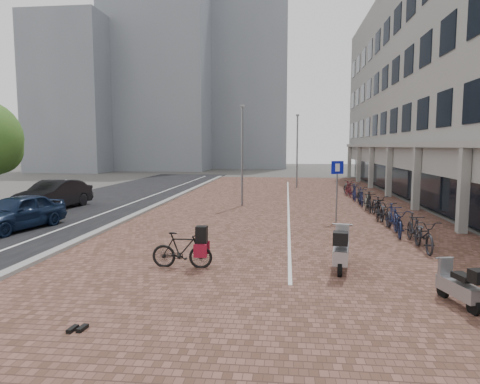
% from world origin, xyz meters
% --- Properties ---
extents(ground, '(140.00, 140.00, 0.00)m').
position_xyz_m(ground, '(0.00, 0.00, 0.00)').
color(ground, '#474442').
rests_on(ground, ground).
extents(plaza_brick, '(14.50, 42.00, 0.04)m').
position_xyz_m(plaza_brick, '(2.00, 12.00, 0.01)').
color(plaza_brick, brown).
rests_on(plaza_brick, ground).
extents(street_asphalt, '(8.00, 50.00, 0.03)m').
position_xyz_m(street_asphalt, '(-9.00, 12.00, 0.01)').
color(street_asphalt, black).
rests_on(street_asphalt, ground).
extents(curb, '(0.35, 42.00, 0.14)m').
position_xyz_m(curb, '(-5.10, 12.00, 0.07)').
color(curb, gray).
rests_on(curb, ground).
extents(lane_line, '(0.12, 44.00, 0.00)m').
position_xyz_m(lane_line, '(-7.00, 12.00, 0.02)').
color(lane_line, white).
rests_on(lane_line, street_asphalt).
extents(parking_line, '(0.10, 30.00, 0.00)m').
position_xyz_m(parking_line, '(2.20, 12.00, 0.04)').
color(parking_line, white).
rests_on(parking_line, plaza_brick).
extents(office_building, '(8.40, 40.00, 15.00)m').
position_xyz_m(office_building, '(12.97, 16.00, 8.44)').
color(office_building, gray).
rests_on(office_building, ground).
extents(bg_towers, '(33.00, 23.00, 32.00)m').
position_xyz_m(bg_towers, '(-14.34, 48.94, 13.96)').
color(bg_towers, gray).
rests_on(bg_towers, ground).
extents(car_navy, '(2.51, 4.47, 1.44)m').
position_xyz_m(car_navy, '(-8.66, 2.83, 0.72)').
color(car_navy, '#0E1B34').
rests_on(car_navy, ground).
extents(car_dark, '(2.30, 4.91, 1.56)m').
position_xyz_m(car_dark, '(-10.25, 8.37, 0.78)').
color(car_dark, black).
rests_on(car_dark, ground).
extents(hero_bike, '(1.69, 0.49, 1.19)m').
position_xyz_m(hero_bike, '(-0.75, -1.77, 0.53)').
color(hero_bike, black).
rests_on(hero_bike, ground).
extents(shoes, '(0.39, 0.33, 0.09)m').
position_xyz_m(shoes, '(-1.65, -5.98, 0.04)').
color(shoes, black).
rests_on(shoes, ground).
extents(scooter_front, '(0.82, 1.81, 1.20)m').
position_xyz_m(scooter_front, '(3.57, -1.51, 0.60)').
color(scooter_front, '#A6A6AB').
rests_on(scooter_front, ground).
extents(scooter_back, '(0.77, 1.45, 0.95)m').
position_xyz_m(scooter_back, '(5.69, -3.91, 0.48)').
color(scooter_back, gray).
rests_on(scooter_back, ground).
extents(parking_sign, '(0.55, 0.23, 2.72)m').
position_xyz_m(parking_sign, '(4.29, 5.97, 1.85)').
color(parking_sign, slate).
rests_on(parking_sign, ground).
extents(lamp_near, '(0.12, 0.12, 5.55)m').
position_xyz_m(lamp_near, '(-0.38, 10.51, 2.78)').
color(lamp_near, slate).
rests_on(lamp_near, ground).
extents(lamp_far, '(0.12, 0.12, 5.80)m').
position_xyz_m(lamp_far, '(2.89, 21.40, 2.90)').
color(lamp_far, gray).
rests_on(lamp_far, ground).
extents(bike_row, '(1.13, 18.11, 1.05)m').
position_xyz_m(bike_row, '(6.35, 9.05, 0.52)').
color(bike_row, black).
rests_on(bike_row, ground).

